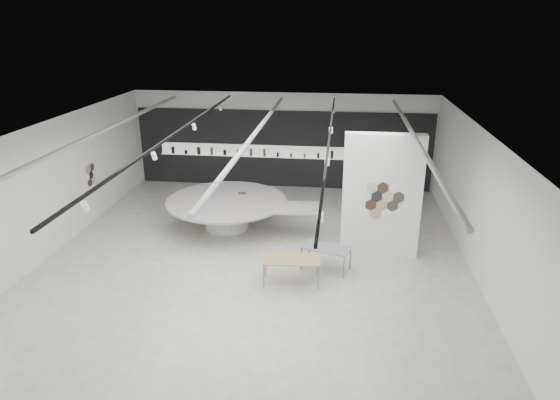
# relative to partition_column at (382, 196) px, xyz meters

# --- Properties ---
(room) EXTENTS (12.02, 14.02, 3.82)m
(room) POSITION_rel_partition_column_xyz_m (-3.59, -1.00, 0.27)
(room) COLOR beige
(room) RESTS_ON ground
(back_wall_display) EXTENTS (11.80, 0.27, 3.10)m
(back_wall_display) POSITION_rel_partition_column_xyz_m (-3.58, 5.94, -0.26)
(back_wall_display) COLOR black
(back_wall_display) RESTS_ON ground
(partition_column) EXTENTS (2.20, 0.38, 3.60)m
(partition_column) POSITION_rel_partition_column_xyz_m (0.00, 0.00, 0.00)
(partition_column) COLOR white
(partition_column) RESTS_ON ground
(display_island) EXTENTS (5.15, 4.12, 1.00)m
(display_island) POSITION_rel_partition_column_xyz_m (-4.73, 1.38, -1.15)
(display_island) COLOR white
(display_island) RESTS_ON ground
(sample_table_wood) EXTENTS (1.53, 0.86, 0.69)m
(sample_table_wood) POSITION_rel_partition_column_xyz_m (-2.35, -1.95, -1.16)
(sample_table_wood) COLOR tan
(sample_table_wood) RESTS_ON ground
(sample_table_stone) EXTENTS (1.42, 1.00, 0.66)m
(sample_table_stone) POSITION_rel_partition_column_xyz_m (-1.48, -1.12, -1.19)
(sample_table_stone) COLOR gray
(sample_table_stone) RESTS_ON ground
(kitchen_counter) EXTENTS (1.66, 0.70, 1.30)m
(kitchen_counter) POSITION_rel_partition_column_xyz_m (0.00, 5.53, -1.33)
(kitchen_counter) COLOR white
(kitchen_counter) RESTS_ON ground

